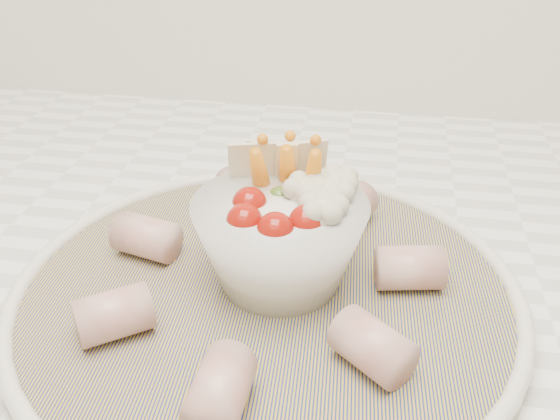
# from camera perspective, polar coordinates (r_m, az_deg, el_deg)

# --- Properties ---
(serving_platter) EXTENTS (0.39, 0.39, 0.02)m
(serving_platter) POSITION_cam_1_polar(r_m,az_deg,el_deg) (0.46, -1.23, -7.51)
(serving_platter) COLOR navy
(serving_platter) RESTS_ON kitchen_counter
(veggie_bowl) EXTENTS (0.12, 0.12, 0.10)m
(veggie_bowl) POSITION_cam_1_polar(r_m,az_deg,el_deg) (0.45, 0.24, -2.35)
(veggie_bowl) COLOR silver
(veggie_bowl) RESTS_ON serving_platter
(cured_meat_rolls) EXTENTS (0.26, 0.28, 0.03)m
(cured_meat_rolls) POSITION_cam_1_polar(r_m,az_deg,el_deg) (0.45, -1.40, -5.44)
(cured_meat_rolls) COLOR #B05450
(cured_meat_rolls) RESTS_ON serving_platter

